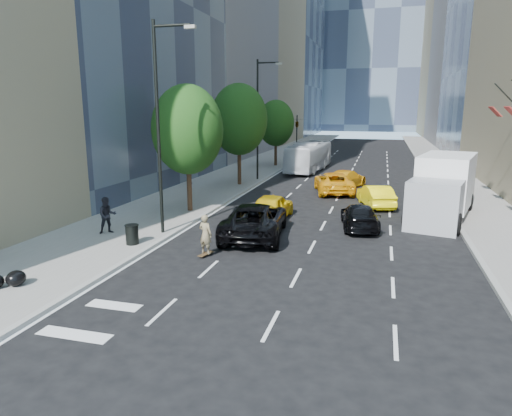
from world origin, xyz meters
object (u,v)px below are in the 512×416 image
(skateboarder, at_px, (205,237))
(trash_can, at_px, (132,235))
(black_sedan_mercedes, at_px, (360,216))
(city_bus, at_px, (309,156))
(black_sedan_lincoln, at_px, (255,220))
(box_truck, at_px, (443,187))

(skateboarder, xyz_separation_m, trash_can, (-3.70, 0.31, -0.27))
(black_sedan_mercedes, xyz_separation_m, trash_can, (-9.80, -6.21, -0.06))
(city_bus, xyz_separation_m, trash_can, (-3.70, -27.90, -0.87))
(black_sedan_lincoln, xyz_separation_m, trash_can, (-4.90, -3.21, -0.26))
(black_sedan_lincoln, relative_size, trash_can, 6.99)
(skateboarder, height_order, black_sedan_mercedes, skateboarder)
(black_sedan_mercedes, relative_size, box_truck, 0.56)
(black_sedan_lincoln, distance_m, trash_can, 5.87)
(black_sedan_lincoln, relative_size, black_sedan_mercedes, 1.37)
(city_bus, bearing_deg, trash_can, -92.96)
(black_sedan_lincoln, distance_m, box_truck, 11.28)
(skateboarder, bearing_deg, trash_can, 10.04)
(city_bus, bearing_deg, box_truck, -55.67)
(black_sedan_lincoln, distance_m, black_sedan_mercedes, 5.75)
(city_bus, bearing_deg, black_sedan_mercedes, -69.69)
(skateboarder, height_order, trash_can, skateboarder)
(city_bus, height_order, trash_can, city_bus)
(black_sedan_lincoln, bearing_deg, black_sedan_mercedes, -155.81)
(skateboarder, height_order, box_truck, box_truck)
(black_sedan_mercedes, bearing_deg, trash_can, 24.30)
(box_truck, height_order, trash_can, box_truck)
(black_sedan_mercedes, distance_m, city_bus, 22.55)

